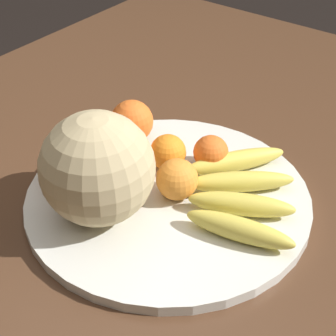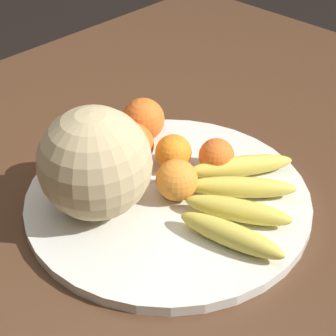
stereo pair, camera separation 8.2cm
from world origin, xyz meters
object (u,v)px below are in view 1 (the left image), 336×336
object	(u,v)px
melon	(97,168)
orange_side_extra	(211,153)
orange_back_left	(62,160)
orange_back_right	(132,121)
produce_tag	(122,186)
banana_bunch	(238,192)
orange_mid_center	(177,179)
orange_top_small	(100,136)
kitchen_table	(132,244)
orange_front_left	(126,147)
fruit_bowl	(168,198)
orange_front_right	(170,153)

from	to	relation	value
melon	orange_side_extra	world-z (taller)	melon
melon	orange_back_left	world-z (taller)	melon
melon	orange_back_right	bearing A→B (deg)	-153.56
melon	produce_tag	bearing A→B (deg)	-166.04
banana_bunch	produce_tag	world-z (taller)	banana_bunch
orange_mid_center	orange_top_small	distance (m)	0.17
kitchen_table	produce_tag	size ratio (longest dim) A/B	16.27
orange_mid_center	orange_back_left	xyz separation A→B (m)	(0.07, -0.17, 0.00)
orange_side_extra	produce_tag	distance (m)	0.15
orange_mid_center	orange_top_small	size ratio (longest dim) A/B	1.06
melon	orange_back_left	distance (m)	0.12
banana_bunch	orange_side_extra	size ratio (longest dim) A/B	4.32
orange_top_small	banana_bunch	bearing A→B (deg)	95.25
kitchen_table	melon	distance (m)	0.19
melon	orange_back_right	size ratio (longest dim) A/B	2.21
orange_back_right	orange_front_left	bearing A→B (deg)	32.66
fruit_bowl	orange_front_left	size ratio (longest dim) A/B	6.19
melon	orange_top_small	xyz separation A→B (m)	(-0.12, -0.11, -0.05)
kitchen_table	orange_top_small	distance (m)	0.19
orange_front_right	orange_mid_center	distance (m)	0.07
orange_side_extra	produce_tag	bearing A→B (deg)	-33.05
orange_front_right	orange_mid_center	bearing A→B (deg)	45.67
produce_tag	orange_top_small	bearing A→B (deg)	-99.44
kitchen_table	orange_mid_center	xyz separation A→B (m)	(-0.05, 0.05, 0.13)
melon	produce_tag	xyz separation A→B (m)	(-0.07, -0.02, -0.08)
orange_front_right	orange_top_small	bearing A→B (deg)	-76.02
kitchen_table	melon	world-z (taller)	melon
orange_front_left	orange_back_right	distance (m)	0.07
banana_bunch	orange_top_small	bearing A→B (deg)	151.51
orange_side_extra	produce_tag	xyz separation A→B (m)	(0.12, -0.08, -0.03)
kitchen_table	orange_top_small	size ratio (longest dim) A/B	26.83
orange_front_right	orange_back_left	distance (m)	0.17
melon	fruit_bowl	bearing A→B (deg)	150.49
kitchen_table	produce_tag	distance (m)	0.10
banana_bunch	orange_mid_center	bearing A→B (deg)	174.65
kitchen_table	orange_back_right	distance (m)	0.21
fruit_bowl	orange_back_right	size ratio (longest dim) A/B	5.89
orange_back_left	orange_top_small	size ratio (longest dim) A/B	1.14
orange_mid_center	orange_top_small	world-z (taller)	orange_mid_center
banana_bunch	orange_back_right	distance (m)	0.23
melon	banana_bunch	bearing A→B (deg)	134.30
orange_mid_center	orange_front_left	bearing A→B (deg)	-97.62
orange_back_left	orange_side_extra	bearing A→B (deg)	134.05
orange_back_left	orange_back_right	bearing A→B (deg)	174.00
kitchen_table	orange_front_left	size ratio (longest dim) A/B	22.81
kitchen_table	orange_back_left	xyz separation A→B (m)	(0.02, -0.11, 0.13)
orange_back_right	orange_top_small	size ratio (longest dim) A/B	1.24
melon	orange_front_left	xyz separation A→B (m)	(-0.11, -0.05, -0.05)
kitchen_table	orange_front_right	distance (m)	0.16
banana_bunch	orange_front_left	size ratio (longest dim) A/B	3.50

